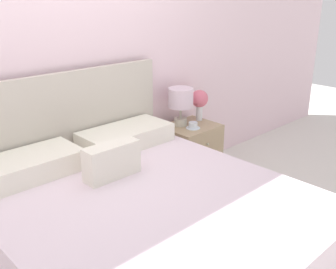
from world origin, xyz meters
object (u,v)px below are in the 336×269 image
bed (141,229)px  flower_vase (200,100)px  nightstand (190,154)px  table_lamp (181,100)px  teacup (193,126)px

bed → flower_vase: (1.35, 0.75, 0.44)m
nightstand → bed: bearing=-149.6°
nightstand → table_lamp: size_ratio=1.63×
table_lamp → teacup: 0.26m
bed → table_lamp: 1.44m
bed → table_lamp: bed is taller
bed → nightstand: size_ratio=3.48×
nightstand → table_lamp: bearing=130.6°
flower_vase → table_lamp: bearing=176.1°
table_lamp → flower_vase: size_ratio=1.19×
bed → teacup: (1.14, 0.62, 0.27)m
teacup → nightstand: bearing=58.8°
nightstand → teacup: size_ratio=4.41×
table_lamp → teacup: table_lamp is taller
bed → table_lamp: size_ratio=5.66×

